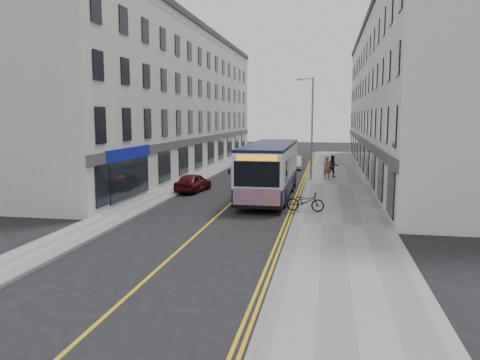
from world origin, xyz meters
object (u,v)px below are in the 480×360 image
at_px(pedestrian_far, 333,166).
at_px(car_maroon, 193,182).
at_px(streetlamp, 311,125).
at_px(pedestrian_near, 327,168).
at_px(city_bus, 270,168).
at_px(bicycle, 305,201).
at_px(car_white, 294,162).

height_order(pedestrian_far, car_maroon, pedestrian_far).
bearing_deg(streetlamp, car_maroon, -139.03).
bearing_deg(pedestrian_near, city_bus, -132.33).
bearing_deg(pedestrian_far, car_maroon, -149.45).
bearing_deg(car_maroon, bicycle, 150.33).
height_order(city_bus, pedestrian_near, city_bus).
height_order(streetlamp, pedestrian_near, streetlamp).
distance_m(city_bus, car_white, 16.21).
relative_size(city_bus, car_white, 3.09).
bearing_deg(car_white, streetlamp, -83.55).
distance_m(pedestrian_far, car_maroon, 12.53).
bearing_deg(city_bus, bicycle, -63.10).
height_order(car_white, car_maroon, car_maroon).
bearing_deg(car_white, pedestrian_far, -67.62).
distance_m(streetlamp, city_bus, 8.34).
relative_size(streetlamp, car_white, 2.14).
height_order(bicycle, pedestrian_far, pedestrian_far).
bearing_deg(pedestrian_far, bicycle, -107.41).
height_order(streetlamp, pedestrian_far, streetlamp).
height_order(city_bus, pedestrian_far, city_bus).
bearing_deg(pedestrian_far, car_white, 106.92).
xyz_separation_m(streetlamp, pedestrian_far, (1.77, 1.77, -3.36)).
bearing_deg(streetlamp, pedestrian_near, 20.67).
xyz_separation_m(pedestrian_near, car_maroon, (-8.89, -7.07, -0.39)).
xyz_separation_m(city_bus, bicycle, (2.44, -4.80, -1.20)).
bearing_deg(city_bus, streetlamp, 73.86).
xyz_separation_m(bicycle, pedestrian_near, (1.09, 12.93, 0.39)).
distance_m(pedestrian_near, car_white, 8.65).
relative_size(bicycle, pedestrian_far, 1.10).
height_order(city_bus, car_white, city_bus).
bearing_deg(car_maroon, pedestrian_near, -134.27).
height_order(bicycle, car_maroon, car_maroon).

